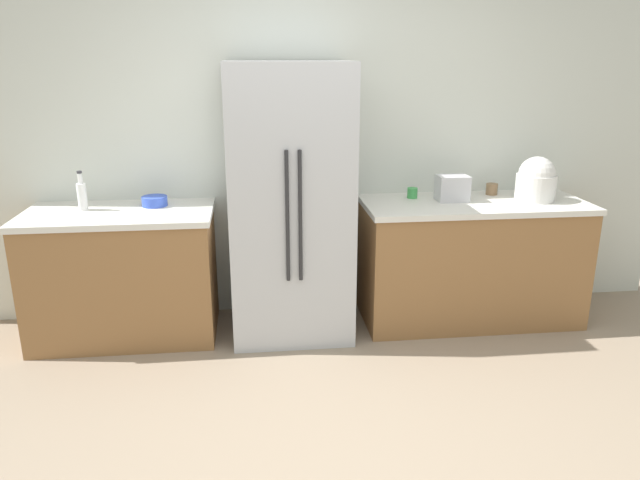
# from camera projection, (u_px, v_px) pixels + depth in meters

# --- Properties ---
(ground_plane) EXTENTS (11.09, 11.09, 0.00)m
(ground_plane) POSITION_uv_depth(u_px,v_px,m) (342.00, 447.00, 2.97)
(ground_plane) COLOR gray
(kitchen_back_panel) EXTENTS (5.55, 0.10, 3.07)m
(kitchen_back_panel) POSITION_uv_depth(u_px,v_px,m) (306.00, 106.00, 4.25)
(kitchen_back_panel) COLOR silver
(kitchen_back_panel) RESTS_ON ground_plane
(counter_left) EXTENTS (1.24, 0.69, 0.89)m
(counter_left) POSITION_uv_depth(u_px,v_px,m) (124.00, 274.00, 4.06)
(counter_left) COLOR olive
(counter_left) RESTS_ON ground_plane
(counter_right) EXTENTS (1.58, 0.69, 0.89)m
(counter_right) POSITION_uv_depth(u_px,v_px,m) (470.00, 261.00, 4.32)
(counter_right) COLOR olive
(counter_right) RESTS_ON ground_plane
(refrigerator) EXTENTS (0.81, 0.74, 1.85)m
(refrigerator) POSITION_uv_depth(u_px,v_px,m) (290.00, 203.00, 4.01)
(refrigerator) COLOR #B7BABF
(refrigerator) RESTS_ON ground_plane
(toaster) EXTENTS (0.22, 0.16, 0.18)m
(toaster) POSITION_uv_depth(u_px,v_px,m) (452.00, 188.00, 4.19)
(toaster) COLOR silver
(toaster) RESTS_ON counter_right
(rice_cooker) EXTENTS (0.28, 0.28, 0.31)m
(rice_cooker) POSITION_uv_depth(u_px,v_px,m) (536.00, 181.00, 4.19)
(rice_cooker) COLOR silver
(rice_cooker) RESTS_ON counter_right
(bottle_a) EXTENTS (0.06, 0.06, 0.26)m
(bottle_a) POSITION_uv_depth(u_px,v_px,m) (82.00, 195.00, 3.93)
(bottle_a) COLOR white
(bottle_a) RESTS_ON counter_left
(cup_a) EXTENTS (0.07, 0.07, 0.08)m
(cup_a) POSITION_uv_depth(u_px,v_px,m) (412.00, 193.00, 4.28)
(cup_a) COLOR green
(cup_a) RESTS_ON counter_right
(cup_b) EXTENTS (0.08, 0.08, 0.08)m
(cup_b) POSITION_uv_depth(u_px,v_px,m) (492.00, 189.00, 4.39)
(cup_b) COLOR brown
(cup_b) RESTS_ON counter_right
(bowl_a) EXTENTS (0.17, 0.17, 0.07)m
(bowl_a) POSITION_uv_depth(u_px,v_px,m) (155.00, 201.00, 4.06)
(bowl_a) COLOR blue
(bowl_a) RESTS_ON counter_left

